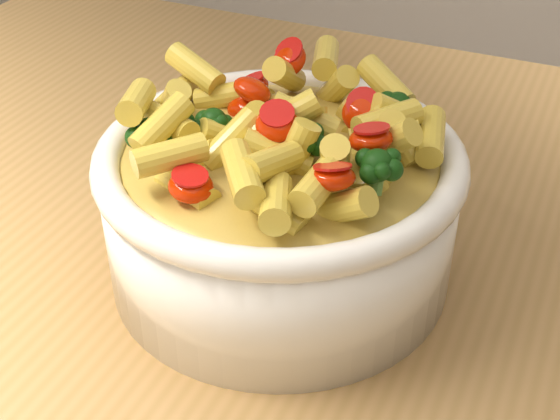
% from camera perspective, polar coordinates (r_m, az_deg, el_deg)
% --- Properties ---
extents(table, '(1.20, 0.80, 0.90)m').
position_cam_1_polar(table, '(0.68, 4.42, -8.89)').
color(table, '#AA7D49').
rests_on(table, ground).
extents(serving_bowl, '(0.25, 0.25, 0.11)m').
position_cam_1_polar(serving_bowl, '(0.55, 0.00, 0.12)').
color(serving_bowl, white).
rests_on(serving_bowl, table).
extents(pasta_salad, '(0.20, 0.20, 0.05)m').
position_cam_1_polar(pasta_salad, '(0.52, 0.00, 6.31)').
color(pasta_salad, '#F2CD4C').
rests_on(pasta_salad, serving_bowl).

